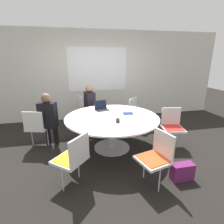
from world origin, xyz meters
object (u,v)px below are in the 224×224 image
spiral_notebook (128,113)px  chair_1 (37,126)px  coffee_cup (118,120)px  chair_5 (137,111)px  person_0 (90,103)px  person_1 (48,116)px  laptop (101,107)px  chair_2 (73,156)px  chair_3 (156,155)px  handbag (182,172)px  chair_0 (85,108)px  chair_4 (172,125)px

spiral_notebook → chair_1: bearing=172.5°
spiral_notebook → coffee_cup: size_ratio=2.82×
chair_5 → person_0: (-1.23, 0.37, 0.20)m
person_1 → laptop: size_ratio=3.46×
chair_2 → coffee_cup: (0.84, 0.69, 0.26)m
chair_5 → coffee_cup: (-0.86, -1.32, 0.26)m
chair_3 → coffee_cup: size_ratio=11.01×
chair_1 → handbag: size_ratio=2.36×
chair_2 → spiral_notebook: (1.19, 1.16, 0.23)m
chair_5 → chair_3: bearing=33.7°
person_0 → chair_0: bearing=-161.0°
spiral_notebook → chair_0: bearing=120.9°
chair_2 → chair_5: size_ratio=1.00×
chair_1 → laptop: (1.43, 0.17, 0.27)m
chair_0 → person_1: size_ratio=0.71×
person_1 → spiral_notebook: person_1 is taller
coffee_cup → handbag: (0.85, -0.90, -0.62)m
chair_4 → chair_0: bearing=-33.5°
chair_5 → laptop: laptop is taller
person_0 → laptop: 0.82m
chair_4 → chair_3: bearing=60.9°
chair_5 → coffee_cup: chair_5 is taller
chair_0 → chair_2: bearing=-22.0°
chair_5 → laptop: size_ratio=2.45×
chair_4 → handbag: 1.22m
person_0 → spiral_notebook: bearing=15.8°
chair_1 → spiral_notebook: chair_1 is taller
chair_0 → chair_4: bearing=31.3°
person_1 → laptop: (1.18, 0.15, 0.08)m
person_1 → handbag: size_ratio=3.33×
spiral_notebook → laptop: bearing=141.0°
chair_5 → chair_1: bearing=-30.6°
chair_0 → person_0: size_ratio=0.71×
chair_0 → chair_1: bearing=-57.9°
person_1 → spiral_notebook: bearing=6.7°
person_0 → coffee_cup: bearing=-2.3°
chair_5 → person_0: size_ratio=0.71×
spiral_notebook → handbag: 1.58m
chair_0 → chair_1: size_ratio=1.00×
chair_2 → person_0: bearing=29.5°
chair_2 → person_1: 1.53m
chair_2 → laptop: size_ratio=2.45×
handbag → laptop: bearing=119.8°
laptop → coffee_cup: 0.91m
chair_3 → person_0: size_ratio=0.71×
chair_0 → coffee_cup: (0.51, -1.90, 0.26)m
laptop → spiral_notebook: bearing=-53.7°
chair_0 → chair_3: (0.89, -2.80, 0.00)m
laptop → handbag: size_ratio=0.96×
chair_1 → coffee_cup: bearing=-8.6°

